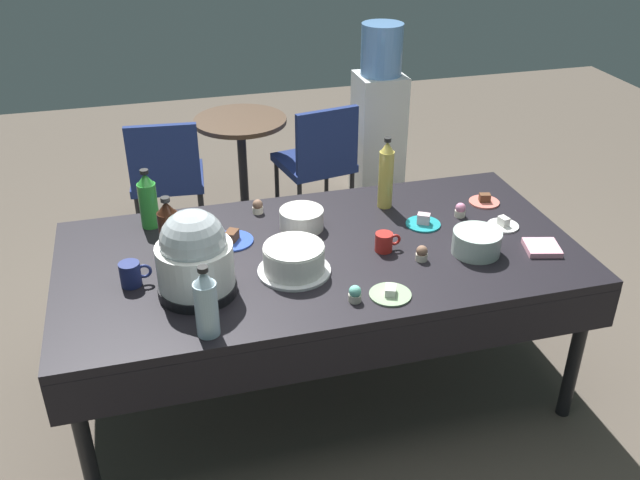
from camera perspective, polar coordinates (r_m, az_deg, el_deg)
The scene contains 26 objects.
ground at distance 3.42m, azimuth 0.00°, elevation -11.73°, with size 9.00×9.00×0.00m, color brown.
potluck_table at distance 3.01m, azimuth 0.00°, elevation -1.85°, with size 2.20×1.10×0.75m.
frosted_layer_cake at distance 2.80m, azimuth -2.14°, elevation -1.61°, with size 0.30×0.30×0.12m.
slow_cooker at distance 2.66m, azimuth -10.22°, elevation -1.36°, with size 0.30×0.30×0.35m.
glass_salad_bowl at distance 3.01m, azimuth 12.69°, elevation -0.18°, with size 0.21×0.21×0.10m, color #B2C6BC.
ceramic_snack_bowl at distance 3.13m, azimuth -1.51°, elevation 1.73°, with size 0.20×0.20×0.09m, color silver.
dessert_plate_teal at distance 3.20m, azimuth 8.44°, elevation 1.45°, with size 0.16×0.16×0.06m.
dessert_plate_sage at distance 2.69m, azimuth 5.77°, elevation -4.37°, with size 0.16×0.16×0.04m.
dessert_plate_white at distance 3.26m, azimuth 14.75°, elevation 1.25°, with size 0.14×0.14×0.05m.
dessert_plate_coral at distance 3.46m, azimuth 13.29°, elevation 3.15°, with size 0.15×0.15×0.05m.
dessert_plate_cobalt at distance 3.06m, azimuth -7.21°, elevation 0.07°, with size 0.19×0.19×0.05m.
cupcake_lemon at distance 3.30m, azimuth 11.40°, elevation 2.42°, with size 0.05×0.05×0.07m.
cupcake_mint at distance 2.92m, azimuth 8.32°, elevation -1.09°, with size 0.05×0.05×0.07m.
cupcake_cocoa at distance 2.64m, azimuth 2.87°, elevation -4.42°, with size 0.05×0.05×0.07m.
cupcake_vanilla at distance 3.28m, azimuth -5.12°, elevation 2.73°, with size 0.05×0.05×0.07m.
soda_bottle_lime_soda at distance 3.20m, azimuth -13.89°, elevation 3.15°, with size 0.08×0.08×0.28m.
soda_bottle_ginger_ale at distance 3.29m, azimuth 5.41°, elevation 5.31°, with size 0.07×0.07×0.35m.
soda_bottle_water at distance 2.45m, azimuth -9.30°, elevation -5.16°, with size 0.08×0.08×0.28m.
soda_bottle_cola at distance 2.88m, azimuth -12.23°, elevation 0.51°, with size 0.08×0.08×0.30m.
coffee_mug_red at distance 2.97m, azimuth 5.30°, elevation -0.16°, with size 0.11×0.08×0.08m.
coffee_mug_navy at distance 2.82m, azimuth -15.19°, elevation -2.70°, with size 0.13×0.08×0.10m.
paper_napkin_stack at distance 3.12m, azimuth 17.70°, elevation -0.60°, with size 0.14×0.14×0.02m, color pink.
maroon_chair_left at distance 4.42m, azimuth -12.43°, elevation 5.35°, with size 0.48×0.48×0.85m.
maroon_chair_right at distance 4.55m, azimuth -0.12°, elevation 6.78°, with size 0.51×0.51×0.85m.
round_cafe_table at distance 4.66m, azimuth -6.40°, elevation 7.27°, with size 0.60×0.60×0.72m.
water_cooler at distance 4.97m, azimuth 4.83°, elevation 9.89°, with size 0.32×0.32×1.24m.
Camera 1 is at (-0.67, -2.48, 2.26)m, focal length 39.13 mm.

